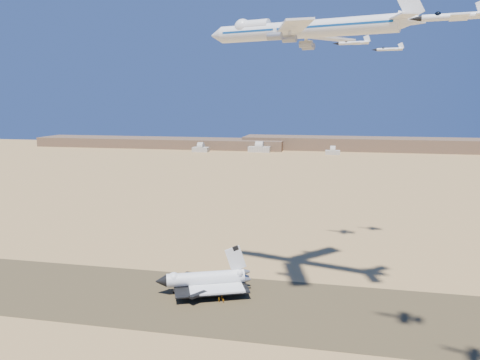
% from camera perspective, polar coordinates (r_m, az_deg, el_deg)
% --- Properties ---
extents(ground, '(1200.00, 1200.00, 0.00)m').
position_cam_1_polar(ground, '(174.15, -4.69, -14.51)').
color(ground, '#A6874A').
rests_on(ground, ground).
extents(runway, '(600.00, 50.00, 0.06)m').
position_cam_1_polar(runway, '(174.14, -4.69, -14.50)').
color(runway, '#4B3D25').
rests_on(runway, ground).
extents(ridgeline, '(960.00, 90.00, 18.00)m').
position_cam_1_polar(ridgeline, '(682.59, 13.44, 4.12)').
color(ridgeline, brown).
rests_on(ridgeline, ground).
extents(hangars, '(200.50, 29.50, 30.00)m').
position_cam_1_polar(hangars, '(643.43, 1.93, 3.80)').
color(hangars, beige).
rests_on(hangars, ground).
extents(shuttle, '(36.04, 30.08, 17.53)m').
position_cam_1_polar(shuttle, '(180.02, -4.31, -12.05)').
color(shuttle, white).
rests_on(shuttle, runway).
extents(carrier_747, '(71.43, 53.59, 17.81)m').
position_cam_1_polar(carrier_747, '(161.69, 7.01, 17.72)').
color(carrier_747, white).
extents(crew_a, '(0.56, 0.72, 1.74)m').
position_cam_1_polar(crew_a, '(172.42, -2.57, -14.41)').
color(crew_a, orange).
rests_on(crew_a, runway).
extents(crew_b, '(0.97, 1.04, 1.87)m').
position_cam_1_polar(crew_b, '(174.39, -2.20, -14.09)').
color(crew_b, orange).
rests_on(crew_b, runway).
extents(crew_c, '(1.04, 0.82, 1.58)m').
position_cam_1_polar(crew_c, '(172.03, -2.05, -14.49)').
color(crew_c, orange).
rests_on(crew_c, runway).
extents(chase_jet_a, '(16.46, 9.23, 4.13)m').
position_cam_1_polar(chase_jet_a, '(117.58, 24.43, 17.70)').
color(chase_jet_a, white).
extents(chase_jet_c, '(15.81, 8.62, 3.94)m').
position_cam_1_polar(chase_jet_c, '(213.47, 13.60, 15.94)').
color(chase_jet_c, white).
extents(chase_jet_d, '(13.81, 7.59, 3.45)m').
position_cam_1_polar(chase_jet_d, '(225.13, 17.69, 14.95)').
color(chase_jet_d, white).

